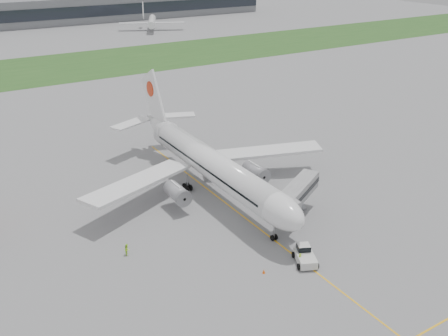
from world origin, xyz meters
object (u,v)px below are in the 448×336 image
pushback_tug (305,255)px  ground_crew_near (300,259)px  jet_bridge (296,195)px  airliner (208,162)px

pushback_tug → ground_crew_near: size_ratio=2.71×
pushback_tug → jet_bridge: (6.02, 9.69, 3.64)m
airliner → pushback_tug: airliner is taller
airliner → pushback_tug: 27.03m
pushback_tug → ground_crew_near: (-1.13, -0.24, -0.11)m
airliner → jet_bridge: 18.11m
airliner → ground_crew_near: (-0.81, -26.86, -4.75)m
ground_crew_near → airliner: bearing=-95.4°
pushback_tug → ground_crew_near: 1.16m
airliner → ground_crew_near: 27.29m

